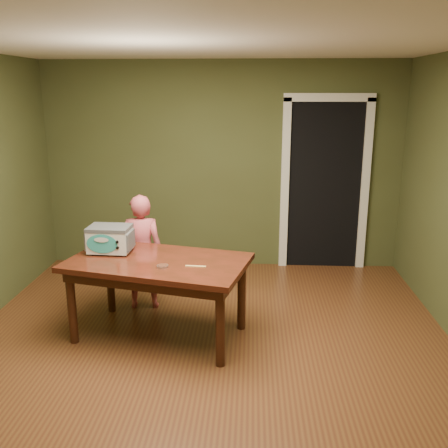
# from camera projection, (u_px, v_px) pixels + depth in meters

# --- Properties ---
(floor) EXTENTS (5.00, 5.00, 0.00)m
(floor) POSITION_uv_depth(u_px,v_px,m) (205.00, 362.00, 4.25)
(floor) COLOR brown
(floor) RESTS_ON ground
(room_shell) EXTENTS (4.52, 5.02, 2.61)m
(room_shell) POSITION_uv_depth(u_px,v_px,m) (202.00, 162.00, 3.80)
(room_shell) COLOR #444D29
(room_shell) RESTS_ON ground
(doorway) EXTENTS (1.10, 0.66, 2.25)m
(doorway) POSITION_uv_depth(u_px,v_px,m) (321.00, 182.00, 6.58)
(doorway) COLOR black
(doorway) RESTS_ON ground
(dining_table) EXTENTS (1.76, 1.24, 0.75)m
(dining_table) POSITION_uv_depth(u_px,v_px,m) (158.00, 270.00, 4.55)
(dining_table) COLOR #37180C
(dining_table) RESTS_ON floor
(toy_oven) EXTENTS (0.43, 0.30, 0.26)m
(toy_oven) POSITION_uv_depth(u_px,v_px,m) (110.00, 238.00, 4.70)
(toy_oven) COLOR #4C4F54
(toy_oven) RESTS_ON dining_table
(baking_pan) EXTENTS (0.10, 0.10, 0.02)m
(baking_pan) POSITION_uv_depth(u_px,v_px,m) (162.00, 266.00, 4.33)
(baking_pan) COLOR silver
(baking_pan) RESTS_ON dining_table
(spatula) EXTENTS (0.18, 0.04, 0.01)m
(spatula) POSITION_uv_depth(u_px,v_px,m) (196.00, 266.00, 4.35)
(spatula) COLOR #ECBD66
(spatula) RESTS_ON dining_table
(child) EXTENTS (0.47, 0.33, 1.22)m
(child) POSITION_uv_depth(u_px,v_px,m) (142.00, 252.00, 5.18)
(child) COLOR #C14F59
(child) RESTS_ON floor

